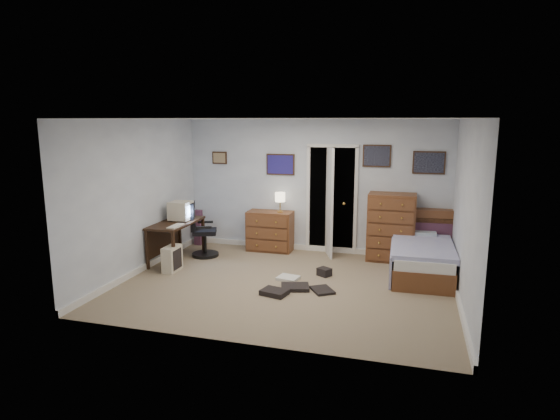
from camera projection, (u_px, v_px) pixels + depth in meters
The scene contains 15 objects.
floor at pixel (286, 285), 7.18m from camera, with size 5.00×4.00×0.02m, color gray.
computer_desk at pixel (172, 231), 8.31m from camera, with size 0.57×1.24×0.71m.
crt_monitor at pixel (181, 211), 8.36m from camera, with size 0.37×0.34×0.34m.
keyboard at pixel (176, 226), 7.88m from camera, with size 0.14×0.38×0.02m, color beige.
pc_tower at pixel (172, 259), 7.78m from camera, with size 0.20×0.40×0.43m.
office_chair at pixel (202, 235), 8.61m from camera, with size 0.63×0.63×1.02m.
media_stack at pixel (198, 227), 9.43m from camera, with size 0.14×0.14×0.71m, color maroon.
low_dresser at pixel (270, 231), 8.99m from camera, with size 0.86×0.43×0.77m, color brown.
table_lamp at pixel (280, 198), 8.82m from camera, with size 0.19×0.19×0.37m.
doorway at pixel (334, 198), 9.04m from camera, with size 0.96×1.12×2.05m.
tall_dresser at pixel (391, 227), 8.32m from camera, with size 0.82×0.48×1.21m, color brown.
headboard_bookcase at pixel (432, 234), 8.26m from camera, with size 1.06×0.33×0.94m.
bed at pixel (421, 259), 7.56m from camera, with size 1.00×1.81×0.59m.
wall_posters at pixel (344, 161), 8.56m from camera, with size 4.38×0.04×0.60m.
floor_clutter at pixel (297, 285), 7.06m from camera, with size 1.07×1.32×0.13m.
Camera 1 is at (1.78, -6.60, 2.48)m, focal length 30.00 mm.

